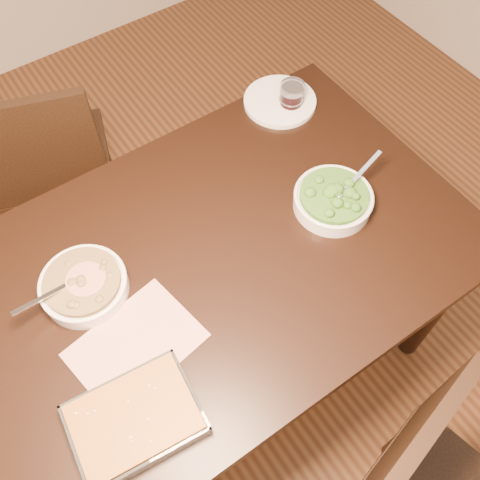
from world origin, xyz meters
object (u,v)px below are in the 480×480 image
Objects in this scene: table at (214,275)px; chair_far at (50,163)px; baking_dish at (135,420)px; wine_tumbler at (292,95)px; stew_bowl at (84,285)px; broccoli_bowl at (333,199)px; dinner_plate at (280,101)px.

table is 1.60× the size of chair_far.
wine_tumbler is at bearing 39.90° from baking_dish.
broccoli_bowl is at bearing -12.17° from stew_bowl.
stew_bowl is 2.82× the size of wine_tumbler.
wine_tumbler reaches higher than baking_dish.
table is at bearing -147.21° from wine_tumbler.
baking_dish is 1.28× the size of dinner_plate.
dinner_plate is at bearing 166.27° from chair_far.
baking_dish is 3.42× the size of wine_tumbler.
baking_dish is 1.06m from wine_tumbler.
table is 0.39m from broccoli_bowl.
table is at bearing 172.78° from broccoli_bowl.
baking_dish is at bearing -98.22° from stew_bowl.
table is 5.75× the size of stew_bowl.
broccoli_bowl is 0.76m from baking_dish.
stew_bowl is at bearing -162.14° from dinner_plate.
broccoli_bowl reaches higher than table.
wine_tumbler is (0.51, 0.33, 0.14)m from table.
dinner_plate reaches higher than table.
table is at bearing -143.73° from dinner_plate.
broccoli_bowl is (0.68, -0.15, -0.00)m from stew_bowl.
dinner_plate is (0.81, 0.26, -0.02)m from stew_bowl.
baking_dish is at bearing -144.16° from dinner_plate.
wine_tumbler is 0.05m from dinner_plate.
table is at bearing 122.56° from chair_far.
dinner_plate is at bearing 36.27° from table.
table is 4.74× the size of baking_dish.
broccoli_bowl is 0.85× the size of baking_dish.
dinner_plate is (0.12, 0.41, -0.02)m from broccoli_bowl.
baking_dish is 1.11m from chair_far.
broccoli_bowl is (0.37, -0.05, 0.13)m from table.
wine_tumbler is (0.14, 0.38, 0.02)m from broccoli_bowl.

